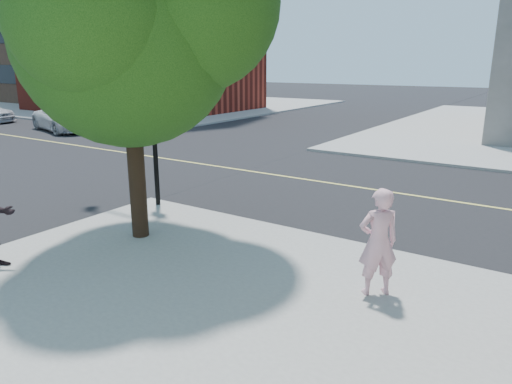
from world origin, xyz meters
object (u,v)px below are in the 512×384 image
Objects in this scene: man_on_phone at (378,242)px; car_a at (65,119)px; signal_pole at (95,68)px; street_tree at (130,8)px.

man_on_phone reaches higher than car_a.
street_tree is at bearing -43.18° from signal_pole.
signal_pole is (-3.43, 1.81, -1.10)m from street_tree.
signal_pole is (-8.31, 1.60, 2.51)m from man_on_phone.
street_tree is at bearing -105.68° from car_a.
man_on_phone is 6.06m from street_tree.
man_on_phone is 0.41× the size of signal_pole.
street_tree reaches higher than signal_pole.
street_tree reaches higher than man_on_phone.
man_on_phone is 22.67m from car_a.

